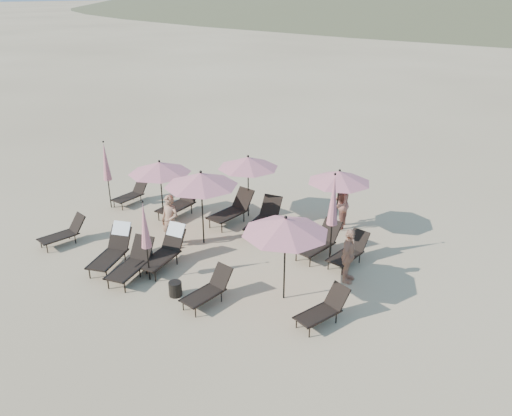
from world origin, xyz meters
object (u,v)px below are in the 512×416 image
Objects in this scene: umbrella_open_2 at (286,226)px; beachgoer_a at (170,221)px; lounger_9 at (264,218)px; lounger_1 at (113,249)px; side_table_0 at (146,259)px; beachgoer_c at (348,256)px; lounger_7 at (180,202)px; umbrella_open_4 at (339,177)px; umbrella_closed_1 at (333,201)px; lounger_11 at (349,251)px; beachgoer_b at (339,204)px; lounger_0 at (64,232)px; lounger_10 at (319,242)px; umbrella_closed_0 at (145,226)px; umbrella_closed_2 at (106,162)px; lounger_4 at (209,289)px; lounger_8 at (232,209)px; lounger_3 at (165,249)px; lounger_5 at (324,309)px; lounger_6 at (132,194)px; umbrella_open_0 at (160,168)px; side_table_1 at (175,289)px; lounger_2 at (132,262)px; umbrella_open_1 at (201,179)px; umbrella_open_3 at (248,162)px.

umbrella_open_2 is 4.75m from beachgoer_a.
lounger_1 is at bearing -128.19° from lounger_9.
beachgoer_c reaches higher than side_table_0.
lounger_7 is 5.88m from umbrella_open_4.
lounger_1 is 0.67× the size of umbrella_closed_1.
lounger_11 is at bearing 17.05° from beachgoer_a.
lounger_9 is 1.05× the size of beachgoer_b.
lounger_7 reaches higher than side_table_0.
umbrella_open_4 reaches higher than beachgoer_a.
lounger_10 is (7.22, 3.90, 0.05)m from lounger_0.
lounger_11 is at bearing 11.87° from umbrella_closed_1.
umbrella_closed_0 is 0.87× the size of umbrella_closed_1.
lounger_9 is 0.72× the size of umbrella_closed_2.
umbrella_closed_0 is at bearing -20.76° from lounger_1.
lounger_9 is at bearing 111.57° from lounger_4.
umbrella_closed_1 reaches higher than lounger_1.
lounger_8 is at bearing 126.47° from lounger_4.
lounger_8 is 0.78× the size of umbrella_closed_0.
lounger_3 is at bearing 24.44° from lounger_0.
lounger_5 is 5.43m from umbrella_open_4.
beachgoer_b reaches higher than lounger_0.
lounger_7 is 0.65× the size of umbrella_closed_1.
lounger_10 reaches higher than lounger_0.
lounger_6 is 8.48m from umbrella_closed_1.
umbrella_open_0 is 3.57m from side_table_0.
lounger_3 reaches higher than lounger_4.
side_table_0 is 5.96m from beachgoer_c.
lounger_7 is at bearing 115.67° from side_table_0.
umbrella_closed_0 reaches higher than lounger_9.
lounger_10 is at bearing 47.11° from beachgoer_c.
lounger_6 is at bearing 145.91° from side_table_1.
umbrella_open_0 reaches higher than lounger_2.
lounger_3 is 5.22m from lounger_6.
umbrella_open_4 is at bearing -1.25° from beachgoer_b.
lounger_7 is 6.24m from umbrella_closed_1.
umbrella_open_1 reaches higher than side_table_1.
lounger_7 is at bearing -169.60° from lounger_10.
umbrella_open_3 is at bearing 83.64° from side_table_0.
beachgoer_a is (0.62, 1.84, 0.34)m from lounger_1.
umbrella_closed_2 reaches higher than umbrella_open_0.
umbrella_closed_1 is at bearing 38.79° from lounger_0.
beachgoer_c is at bearing -0.34° from umbrella_open_0.
umbrella_open_0 is at bearing -93.71° from lounger_7.
side_table_0 is 0.25× the size of beachgoer_b.
lounger_7 is 0.96× the size of lounger_9.
lounger_11 is 5.02m from umbrella_open_1.
lounger_9 is 0.82× the size of umbrella_open_0.
umbrella_open_2 is (-0.67, -2.69, 1.73)m from lounger_11.
lounger_4 is 2.64m from umbrella_open_2.
umbrella_open_1 reaches higher than lounger_11.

